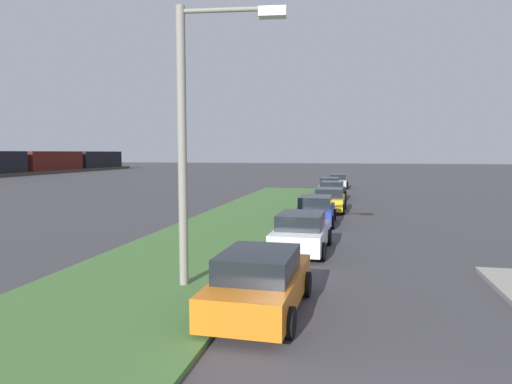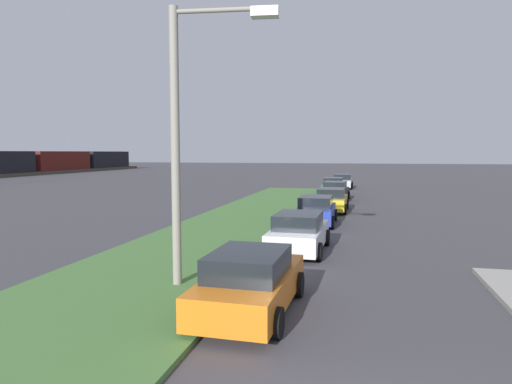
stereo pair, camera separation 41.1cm
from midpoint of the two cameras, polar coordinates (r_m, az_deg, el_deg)
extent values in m
cube|color=#477238|center=(16.46, -9.19, -7.84)|extent=(60.00, 6.00, 0.12)
cube|color=orange|center=(10.74, -0.56, -11.96)|extent=(4.34, 1.91, 0.70)
cube|color=black|center=(10.39, -0.84, -8.98)|extent=(2.24, 1.66, 0.55)
cylinder|color=black|center=(12.29, -3.14, -10.98)|extent=(0.65, 0.24, 0.64)
cylinder|color=black|center=(11.92, 5.35, -11.51)|extent=(0.65, 0.24, 0.64)
cylinder|color=black|center=(9.86, -7.82, -15.11)|extent=(0.65, 0.24, 0.64)
cylinder|color=black|center=(9.39, 2.89, -16.12)|extent=(0.65, 0.24, 0.64)
cube|color=silver|center=(17.10, 5.09, -5.57)|extent=(4.34, 1.91, 0.70)
cube|color=black|center=(16.81, 5.00, -3.59)|extent=(2.24, 1.65, 0.55)
cylinder|color=black|center=(18.61, 2.94, -5.47)|extent=(0.65, 0.24, 0.64)
cylinder|color=black|center=(18.37, 8.49, -5.66)|extent=(0.65, 0.24, 0.64)
cylinder|color=black|center=(16.01, 1.15, -7.19)|extent=(0.65, 0.24, 0.64)
cylinder|color=black|center=(15.73, 7.62, -7.46)|extent=(0.65, 0.24, 0.64)
cube|color=#23389E|center=(23.59, 7.03, -2.66)|extent=(4.31, 1.82, 0.70)
cube|color=black|center=(23.31, 7.01, -1.20)|extent=(2.21, 1.61, 0.55)
cylinder|color=black|center=(25.04, 5.23, -2.77)|extent=(0.64, 0.22, 0.64)
cylinder|color=black|center=(24.90, 9.35, -2.86)|extent=(0.64, 0.22, 0.64)
cylinder|color=black|center=(22.39, 4.44, -3.70)|extent=(0.64, 0.22, 0.64)
cylinder|color=black|center=(22.23, 9.05, -3.80)|extent=(0.64, 0.22, 0.64)
cube|color=gold|center=(28.84, 8.85, -1.28)|extent=(4.32, 1.86, 0.70)
cube|color=black|center=(28.58, 8.84, -0.08)|extent=(2.22, 1.63, 0.55)
cylinder|color=black|center=(30.28, 7.32, -1.44)|extent=(0.64, 0.23, 0.64)
cylinder|color=black|center=(30.16, 10.73, -1.51)|extent=(0.64, 0.23, 0.64)
cylinder|color=black|center=(27.61, 6.78, -2.06)|extent=(0.64, 0.23, 0.64)
cylinder|color=black|center=(27.48, 10.52, -2.14)|extent=(0.64, 0.23, 0.64)
cube|color=black|center=(35.52, 9.24, -0.11)|extent=(4.38, 2.00, 0.70)
cube|color=black|center=(35.27, 9.23, 0.87)|extent=(2.27, 1.70, 0.55)
cylinder|color=black|center=(36.97, 8.05, -0.28)|extent=(0.65, 0.25, 0.64)
cylinder|color=black|center=(36.81, 10.84, -0.35)|extent=(0.65, 0.25, 0.64)
cylinder|color=black|center=(34.30, 7.52, -0.69)|extent=(0.65, 0.25, 0.64)
cylinder|color=black|center=(34.12, 10.52, -0.76)|extent=(0.65, 0.25, 0.64)
cube|color=#1E6B38|center=(41.04, 8.98, 0.58)|extent=(4.31, 1.83, 0.70)
cube|color=black|center=(40.80, 8.98, 1.43)|extent=(2.21, 1.62, 0.55)
cylinder|color=black|center=(42.46, 7.85, 0.40)|extent=(0.64, 0.22, 0.64)
cylinder|color=black|center=(42.38, 10.28, 0.36)|extent=(0.64, 0.22, 0.64)
cylinder|color=black|center=(39.77, 7.59, 0.09)|extent=(0.64, 0.22, 0.64)
cylinder|color=black|center=(39.69, 10.18, 0.05)|extent=(0.64, 0.22, 0.64)
cube|color=#B2B5BA|center=(47.53, 10.06, 1.16)|extent=(4.32, 1.85, 0.70)
cube|color=black|center=(47.29, 10.06, 1.90)|extent=(2.22, 1.63, 0.55)
cylinder|color=black|center=(48.94, 9.08, 0.99)|extent=(0.64, 0.23, 0.64)
cylinder|color=black|center=(48.86, 11.19, 0.95)|extent=(0.64, 0.23, 0.64)
cylinder|color=black|center=(46.25, 8.87, 0.76)|extent=(0.64, 0.23, 0.64)
cylinder|color=black|center=(46.17, 11.09, 0.72)|extent=(0.64, 0.23, 0.64)
cube|color=#511914|center=(89.53, -24.41, 3.61)|extent=(14.00, 3.00, 3.40)
cube|color=black|center=(102.15, -19.34, 3.90)|extent=(14.00, 3.00, 3.40)
cylinder|color=gray|center=(12.26, -10.24, 5.14)|extent=(0.24, 0.24, 7.50)
cylinder|color=gray|center=(12.52, -4.83, 21.92)|extent=(0.37, 2.40, 0.12)
cube|color=silver|center=(12.33, 1.08, 21.71)|extent=(0.43, 0.73, 0.24)
camera|label=1|loc=(0.21, -90.53, -0.05)|focal=31.70mm
camera|label=2|loc=(0.21, 89.47, 0.05)|focal=31.70mm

